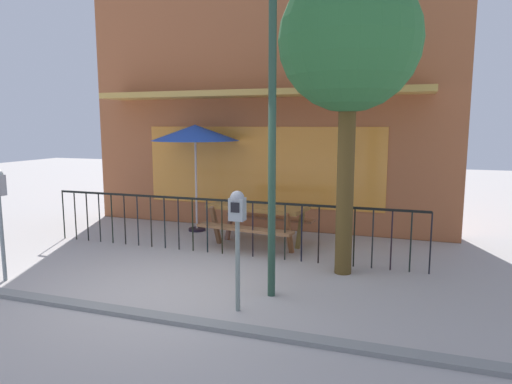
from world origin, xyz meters
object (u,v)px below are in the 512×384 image
picnic_table_left (258,214)px  street_tree (349,43)px  parking_meter_near (237,219)px  street_lamp (272,85)px  patio_umbrella (195,133)px

picnic_table_left → street_tree: bearing=-31.6°
picnic_table_left → parking_meter_near: bearing=-76.0°
parking_meter_near → street_lamp: 1.72m
patio_umbrella → street_tree: size_ratio=0.50×
picnic_table_left → street_tree: size_ratio=0.44×
parking_meter_near → street_tree: 3.08m
patio_umbrella → street_lamp: 4.07m
street_tree → street_lamp: street_tree is taller
patio_umbrella → parking_meter_near: patio_umbrella is taller
patio_umbrella → street_lamp: size_ratio=0.53×
picnic_table_left → parking_meter_near: (0.72, -2.91, 0.53)m
picnic_table_left → street_lamp: 3.27m
picnic_table_left → street_lamp: bearing=-67.3°
patio_umbrella → street_lamp: (2.59, -3.07, 0.67)m
street_lamp → picnic_table_left: bearing=112.7°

